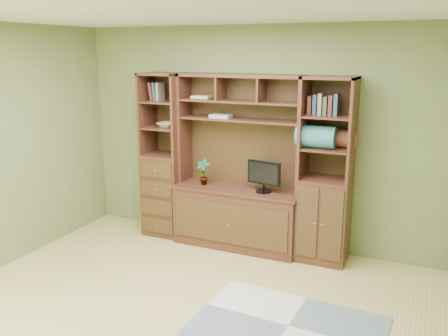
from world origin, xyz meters
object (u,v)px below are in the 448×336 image
at_px(center_hutch, 237,164).
at_px(monitor, 264,171).
at_px(left_tower, 165,156).
at_px(right_tower, 326,172).

height_order(center_hutch, monitor, center_hutch).
bearing_deg(left_tower, monitor, -3.21).
distance_m(center_hutch, left_tower, 1.00).
xyz_separation_m(left_tower, monitor, (1.34, -0.07, -0.05)).
height_order(center_hutch, right_tower, same).
distance_m(left_tower, right_tower, 2.02).
height_order(left_tower, right_tower, same).
distance_m(center_hutch, right_tower, 1.03).
bearing_deg(center_hutch, right_tower, 2.23).
bearing_deg(monitor, left_tower, -173.77).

